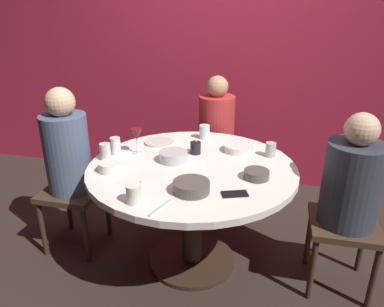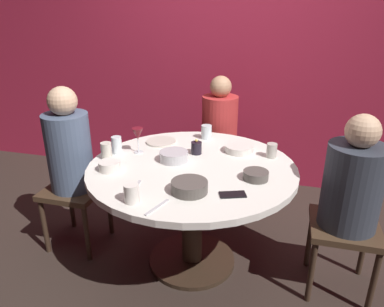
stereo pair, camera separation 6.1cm
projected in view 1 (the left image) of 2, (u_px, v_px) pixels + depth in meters
The scene contains 22 objects.
ground_plane at pixel (192, 261), 2.57m from camera, with size 8.00×8.00×0.00m, color #2D231E.
back_wall at pixel (228, 50), 3.39m from camera, with size 6.00×0.10×2.60m, color maroon.
dining_table at pixel (192, 187), 2.35m from camera, with size 1.32×1.32×0.75m.
seated_diner_left at pixel (67, 154), 2.48m from camera, with size 0.40×0.40×1.20m.
seated_diner_back at pixel (216, 127), 3.12m from camera, with size 0.40×0.40×1.15m.
seated_diner_right at pixel (351, 186), 2.09m from camera, with size 0.40×0.40×1.15m.
candle_holder at pixel (196, 148), 2.45m from camera, with size 0.07×0.07×0.11m.
wine_glass at pixel (137, 135), 2.42m from camera, with size 0.08×0.08×0.18m.
dinner_plate at pixel (159, 142), 2.65m from camera, with size 0.22×0.22×0.01m, color beige.
cell_phone at pixel (235, 194), 1.93m from camera, with size 0.07×0.14×0.01m, color black.
bowl_serving_large at pixel (173, 156), 2.34m from camera, with size 0.19×0.19×0.06m, color #B7B7BC.
bowl_salad_center at pixel (191, 187), 1.95m from camera, with size 0.20×0.20×0.06m, color #4C4742.
bowl_small_white at pixel (256, 174), 2.10m from camera, with size 0.15×0.15×0.05m, color #4C4742.
bowl_sauce_side at pixel (109, 167), 2.19m from camera, with size 0.13×0.13×0.06m, color silver.
bowl_rice_portion at pixel (238, 148), 2.50m from camera, with size 0.20×0.20×0.05m, color silver.
cup_near_candle at pixel (105, 152), 2.35m from camera, with size 0.07×0.07×0.11m, color beige.
cup_by_left_diner at pixel (134, 194), 1.83m from camera, with size 0.08×0.08×0.10m, color silver.
cup_by_right_diner at pixel (271, 150), 2.40m from camera, with size 0.07×0.07×0.10m, color #B2ADA3.
cup_center_front at pixel (204, 132), 2.73m from camera, with size 0.08×0.08×0.10m, color silver.
cup_far_edge at pixel (115, 146), 2.44m from camera, with size 0.07×0.07×0.12m, color silver.
fork_near_plate at pixel (137, 189), 1.99m from camera, with size 0.02×0.18×0.01m, color #B7B7BC.
knife_near_plate at pixel (160, 208), 1.80m from camera, with size 0.02×0.18×0.01m, color #B7B7BC.
Camera 1 is at (0.49, -2.03, 1.68)m, focal length 33.80 mm.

